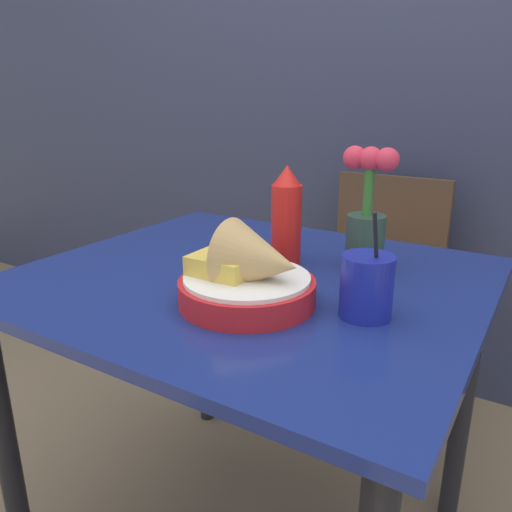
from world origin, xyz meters
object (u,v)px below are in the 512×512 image
Objects in this scene: ketchup_bottle at (286,217)px; food_basket at (251,277)px; drink_cup at (366,288)px; chair_far_window at (379,277)px; flower_vase at (367,217)px.

food_basket is at bearing -76.23° from ketchup_bottle.
food_basket is 1.31× the size of drink_cup.
flower_vase reaches higher than chair_far_window.
ketchup_bottle reaches higher than chair_far_window.
food_basket is at bearing -109.50° from flower_vase.
flower_vase reaches higher than food_basket.
chair_far_window is 0.94m from drink_cup.
chair_far_window is 3.75× the size of ketchup_bottle.
ketchup_bottle is at bearing -159.92° from flower_vase.
chair_far_window is 0.97m from food_basket.
ketchup_bottle is at bearing 103.77° from food_basket.
flower_vase is at bearing 20.08° from ketchup_bottle.
flower_vase is (-0.09, 0.24, 0.07)m from drink_cup.
chair_far_window is 3.33× the size of food_basket.
chair_far_window is at bearing 88.68° from ketchup_bottle.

